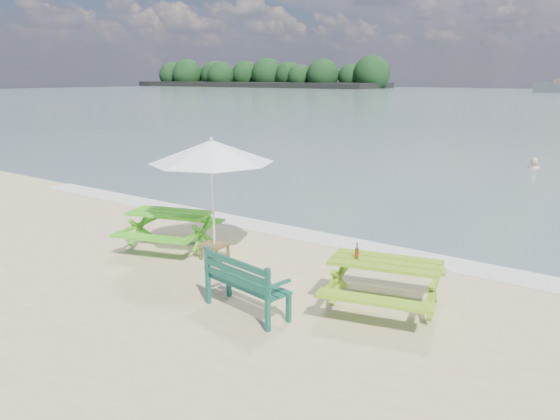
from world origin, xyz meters
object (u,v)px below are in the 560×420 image
Objects in this scene: patio_umbrella at (212,151)px; beer_bottle at (357,253)px; park_bench at (247,295)px; picnic_table_right at (385,286)px; side_table at (215,251)px; swimmer at (532,178)px; picnic_table_left at (171,231)px.

patio_umbrella is 10.56× the size of beer_bottle.
beer_bottle is (1.29, 1.23, 0.63)m from park_bench.
picnic_table_right is 1.43× the size of park_bench.
swimmer reaches higher than side_table.
park_bench is 0.58× the size of patio_umbrella.
side_table is 2.08m from patio_umbrella.
picnic_table_right is 4.37m from patio_umbrella.
picnic_table_right is at bearing 20.85° from beer_bottle.
park_bench is 6.17× the size of beer_bottle.
patio_umbrella is (1.24, 0.06, 1.84)m from picnic_table_left.
patio_umbrella is at bearing 0.00° from side_table.
patio_umbrella reaches higher than picnic_table_right.
picnic_table_left is 9.17× the size of beer_bottle.
park_bench is (3.46, -1.60, -0.11)m from picnic_table_left.
park_bench is at bearing -92.04° from swimmer.
side_table is 16.45m from swimmer.
beer_bottle is (4.76, -0.37, 0.52)m from picnic_table_left.
park_bench is 2.77m from side_table.
side_table is at bearing 173.16° from beer_bottle.
picnic_table_right reaches higher than swimmer.
swimmer is at bearing 87.96° from park_bench.
patio_umbrella is at bearing 143.43° from park_bench.
patio_umbrella is at bearing 2.59° from picnic_table_left.
patio_umbrella is at bearing 173.16° from beer_bottle.
picnic_table_left reaches higher than picnic_table_right.
picnic_table_right is at bearing -3.70° from patio_umbrella.
picnic_table_left is 16.77m from swimmer.
beer_bottle is at bearing 43.57° from park_bench.
park_bench is 2.92× the size of side_table.
patio_umbrella reaches higher than side_table.
swimmer is at bearing 75.83° from picnic_table_left.
beer_bottle is 0.15× the size of swimmer.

